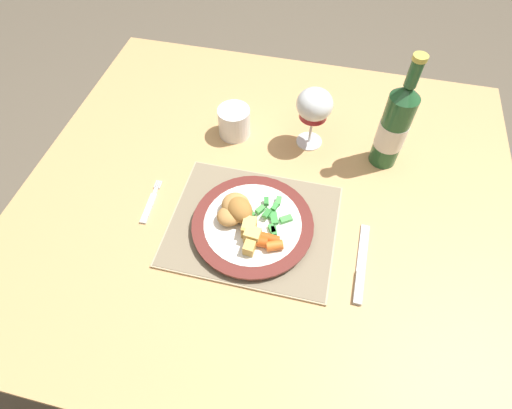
% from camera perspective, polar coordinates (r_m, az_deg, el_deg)
% --- Properties ---
extents(ground_plane, '(6.00, 6.00, 0.00)m').
position_cam_1_polar(ground_plane, '(1.58, 0.98, -14.75)').
color(ground_plane, brown).
extents(dining_table, '(1.14, 1.04, 0.74)m').
position_cam_1_polar(dining_table, '(1.00, 1.50, -1.38)').
color(dining_table, tan).
rests_on(dining_table, ground).
extents(placemat, '(0.36, 0.29, 0.01)m').
position_cam_1_polar(placemat, '(0.87, -0.45, -2.96)').
color(placemat, tan).
rests_on(placemat, dining_table).
extents(dinner_plate, '(0.26, 0.26, 0.02)m').
position_cam_1_polar(dinner_plate, '(0.86, -0.48, -2.92)').
color(dinner_plate, white).
rests_on(dinner_plate, placemat).
extents(breaded_croquettes, '(0.10, 0.11, 0.05)m').
position_cam_1_polar(breaded_croquettes, '(0.84, -2.88, -0.75)').
color(breaded_croquettes, '#B77F3D').
rests_on(breaded_croquettes, dinner_plate).
extents(green_beans_pile, '(0.10, 0.10, 0.02)m').
position_cam_1_polar(green_beans_pile, '(0.85, 2.25, -1.52)').
color(green_beans_pile, green).
rests_on(green_beans_pile, dinner_plate).
extents(glazed_carrots, '(0.07, 0.04, 0.02)m').
position_cam_1_polar(glazed_carrots, '(0.81, 1.73, -5.35)').
color(glazed_carrots, orange).
rests_on(glazed_carrots, dinner_plate).
extents(fork, '(0.02, 0.12, 0.01)m').
position_cam_1_polar(fork, '(0.94, -14.88, -0.00)').
color(fork, silver).
rests_on(fork, dining_table).
extents(table_knife, '(0.02, 0.19, 0.01)m').
position_cam_1_polar(table_knife, '(0.85, 14.74, -9.01)').
color(table_knife, silver).
rests_on(table_knife, dining_table).
extents(wine_glass, '(0.09, 0.09, 0.16)m').
position_cam_1_polar(wine_glass, '(0.97, 8.32, 13.66)').
color(wine_glass, silver).
rests_on(wine_glass, dining_table).
extents(bottle, '(0.07, 0.07, 0.29)m').
position_cam_1_polar(bottle, '(0.97, 19.14, 10.51)').
color(bottle, '#23562D').
rests_on(bottle, dining_table).
extents(roast_potatoes, '(0.04, 0.08, 0.03)m').
position_cam_1_polar(roast_potatoes, '(0.82, -0.95, -4.03)').
color(roast_potatoes, gold).
rests_on(roast_potatoes, dinner_plate).
extents(drinking_cup, '(0.08, 0.08, 0.08)m').
position_cam_1_polar(drinking_cup, '(1.03, -3.14, 11.78)').
color(drinking_cup, white).
rests_on(drinking_cup, dining_table).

